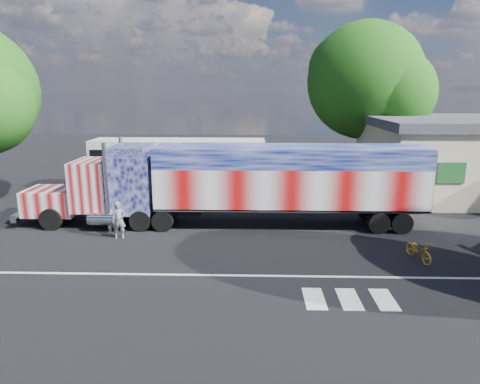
{
  "coord_description": "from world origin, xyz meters",
  "views": [
    {
      "loc": [
        0.63,
        -18.37,
        7.05
      ],
      "look_at": [
        0.0,
        3.0,
        1.9
      ],
      "focal_mm": 32.0,
      "sensor_mm": 36.0,
      "label": 1
    }
  ],
  "objects_px": {
    "tree_ne_a": "(367,81)",
    "bicycle": "(419,250)",
    "semi_truck": "(239,182)",
    "coach_bus": "(179,164)",
    "woman": "(119,220)"
  },
  "relations": [
    {
      "from": "semi_truck",
      "to": "tree_ne_a",
      "type": "relative_size",
      "value": 1.73
    },
    {
      "from": "semi_truck",
      "to": "tree_ne_a",
      "type": "xyz_separation_m",
      "value": [
        9.76,
        13.39,
        5.33
      ]
    },
    {
      "from": "woman",
      "to": "bicycle",
      "type": "relative_size",
      "value": 1.06
    },
    {
      "from": "semi_truck",
      "to": "bicycle",
      "type": "distance_m",
      "value": 9.23
    },
    {
      "from": "coach_bus",
      "to": "tree_ne_a",
      "type": "relative_size",
      "value": 1.0
    },
    {
      "from": "bicycle",
      "to": "woman",
      "type": "bearing_deg",
      "value": 155.81
    },
    {
      "from": "coach_bus",
      "to": "tree_ne_a",
      "type": "distance_m",
      "value": 16.26
    },
    {
      "from": "coach_bus",
      "to": "tree_ne_a",
      "type": "bearing_deg",
      "value": 19.27
    },
    {
      "from": "semi_truck",
      "to": "tree_ne_a",
      "type": "bearing_deg",
      "value": 53.93
    },
    {
      "from": "woman",
      "to": "tree_ne_a",
      "type": "relative_size",
      "value": 0.15
    },
    {
      "from": "semi_truck",
      "to": "coach_bus",
      "type": "xyz_separation_m",
      "value": [
        -4.58,
        8.38,
        -0.48
      ]
    },
    {
      "from": "tree_ne_a",
      "to": "bicycle",
      "type": "bearing_deg",
      "value": -96.38
    },
    {
      "from": "woman",
      "to": "tree_ne_a",
      "type": "distance_m",
      "value": 23.05
    },
    {
      "from": "woman",
      "to": "coach_bus",
      "type": "bearing_deg",
      "value": 68.92
    },
    {
      "from": "semi_truck",
      "to": "tree_ne_a",
      "type": "height_order",
      "value": "tree_ne_a"
    }
  ]
}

